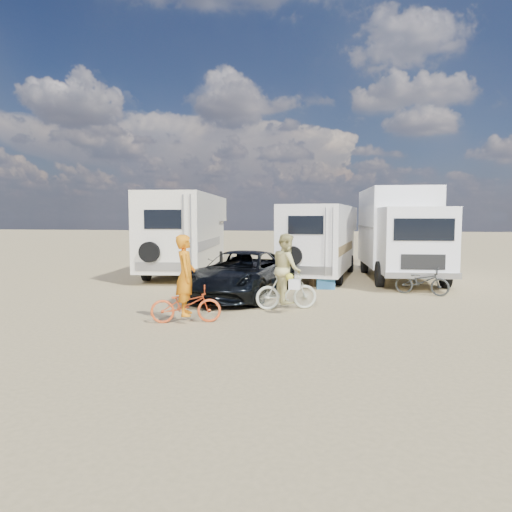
% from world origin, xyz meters
% --- Properties ---
extents(ground, '(140.00, 140.00, 0.00)m').
position_xyz_m(ground, '(0.00, 0.00, 0.00)').
color(ground, tan).
rests_on(ground, ground).
extents(rv_main, '(3.07, 7.16, 2.92)m').
position_xyz_m(rv_main, '(0.46, 7.04, 1.46)').
color(rv_main, white).
rests_on(rv_main, ground).
extents(rv_left, '(3.16, 7.83, 3.42)m').
position_xyz_m(rv_left, '(-5.34, 7.18, 1.71)').
color(rv_left, beige).
rests_on(rv_left, ground).
extents(box_truck, '(2.96, 7.19, 3.63)m').
position_xyz_m(box_truck, '(3.57, 6.81, 1.81)').
color(box_truck, white).
rests_on(box_truck, ground).
extents(dark_suv, '(3.18, 5.42, 1.41)m').
position_xyz_m(dark_suv, '(-1.85, 1.84, 0.71)').
color(dark_suv, black).
rests_on(dark_suv, ground).
extents(bike_man, '(1.73, 1.00, 0.86)m').
position_xyz_m(bike_man, '(-2.43, -1.89, 0.43)').
color(bike_man, '#C9471A').
rests_on(bike_man, ground).
extents(bike_woman, '(1.74, 1.00, 1.01)m').
position_xyz_m(bike_woman, '(-0.27, 0.08, 0.50)').
color(bike_woman, '#B8BDA3').
rests_on(bike_woman, ground).
extents(rider_man, '(0.62, 0.79, 1.89)m').
position_xyz_m(rider_man, '(-2.43, -1.89, 0.95)').
color(rider_man, orange).
rests_on(rider_man, ground).
extents(rider_woman, '(0.97, 1.09, 1.86)m').
position_xyz_m(rider_woman, '(-0.27, 0.08, 0.93)').
color(rider_woman, tan).
rests_on(rider_woman, ground).
extents(bike_parked, '(1.77, 1.16, 0.88)m').
position_xyz_m(bike_parked, '(3.75, 3.14, 0.44)').
color(bike_parked, '#252825').
rests_on(bike_parked, ground).
extents(cooler, '(0.65, 0.50, 0.49)m').
position_xyz_m(cooler, '(0.70, 3.93, 0.25)').
color(cooler, '#255C8F').
rests_on(cooler, ground).
extents(crate, '(0.57, 0.57, 0.35)m').
position_xyz_m(crate, '(0.37, 4.57, 0.17)').
color(crate, '#927452').
rests_on(crate, ground).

